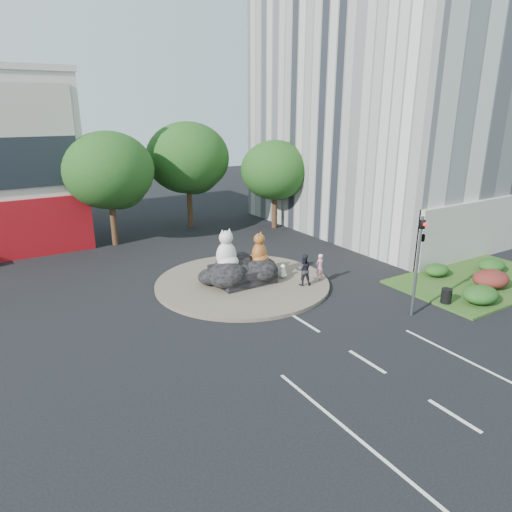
# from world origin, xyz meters

# --- Properties ---
(ground) EXTENTS (120.00, 120.00, 0.00)m
(ground) POSITION_xyz_m (0.00, 0.00, 0.00)
(ground) COLOR black
(ground) RESTS_ON ground
(roundabout_island) EXTENTS (10.00, 10.00, 0.20)m
(roundabout_island) POSITION_xyz_m (0.00, 10.00, 0.10)
(roundabout_island) COLOR brown
(roundabout_island) RESTS_ON ground
(rock_plinth) EXTENTS (3.20, 2.60, 0.90)m
(rock_plinth) POSITION_xyz_m (0.00, 10.00, 0.65)
(rock_plinth) COLOR black
(rock_plinth) RESTS_ON roundabout_island
(office_tower) EXTENTS (20.00, 20.00, 35.00)m
(office_tower) POSITION_xyz_m (20.00, 16.00, 17.50)
(office_tower) COLOR silver
(office_tower) RESTS_ON ground
(grass_verge) EXTENTS (10.00, 6.00, 0.12)m
(grass_verge) POSITION_xyz_m (12.00, 3.00, 0.06)
(grass_verge) COLOR #284F1A
(grass_verge) RESTS_ON ground
(tree_left) EXTENTS (6.46, 6.46, 8.27)m
(tree_left) POSITION_xyz_m (-3.93, 22.06, 5.25)
(tree_left) COLOR #382314
(tree_left) RESTS_ON ground
(tree_mid) EXTENTS (6.84, 6.84, 8.76)m
(tree_mid) POSITION_xyz_m (3.07, 24.06, 5.56)
(tree_mid) COLOR #382314
(tree_mid) RESTS_ON ground
(tree_right) EXTENTS (5.70, 5.70, 7.30)m
(tree_right) POSITION_xyz_m (9.07, 20.06, 4.63)
(tree_right) COLOR #382314
(tree_right) RESTS_ON ground
(hedge_near_green) EXTENTS (2.00, 1.60, 0.90)m
(hedge_near_green) POSITION_xyz_m (9.00, 1.00, 0.57)
(hedge_near_green) COLOR #1A3C13
(hedge_near_green) RESTS_ON grass_verge
(hedge_red) EXTENTS (2.20, 1.76, 0.99)m
(hedge_red) POSITION_xyz_m (11.50, 2.00, 0.61)
(hedge_red) COLOR #481315
(hedge_red) RESTS_ON grass_verge
(hedge_mid_green) EXTENTS (1.80, 1.44, 0.81)m
(hedge_mid_green) POSITION_xyz_m (14.00, 3.50, 0.53)
(hedge_mid_green) COLOR #1A3C13
(hedge_mid_green) RESTS_ON grass_verge
(hedge_back_green) EXTENTS (1.60, 1.28, 0.72)m
(hedge_back_green) POSITION_xyz_m (10.50, 4.80, 0.48)
(hedge_back_green) COLOR #1A3C13
(hedge_back_green) RESTS_ON grass_verge
(traffic_light) EXTENTS (0.44, 1.24, 5.00)m
(traffic_light) POSITION_xyz_m (5.10, 2.00, 3.62)
(traffic_light) COLOR #595B60
(traffic_light) RESTS_ON ground
(street_lamp) EXTENTS (2.34, 0.22, 8.06)m
(street_lamp) POSITION_xyz_m (12.82, 8.00, 4.55)
(street_lamp) COLOR #595B60
(street_lamp) RESTS_ON ground
(cat_white) EXTENTS (1.43, 1.25, 2.30)m
(cat_white) POSITION_xyz_m (-0.89, 10.23, 2.25)
(cat_white) COLOR silver
(cat_white) RESTS_ON rock_plinth
(cat_tabby) EXTENTS (1.51, 1.46, 1.92)m
(cat_tabby) POSITION_xyz_m (1.08, 9.88, 2.06)
(cat_tabby) COLOR #AD6E24
(cat_tabby) RESTS_ON rock_plinth
(kitten_calico) EXTENTS (0.72, 0.67, 0.99)m
(kitten_calico) POSITION_xyz_m (-1.33, 9.34, 0.69)
(kitten_calico) COLOR white
(kitten_calico) RESTS_ON roundabout_island
(kitten_white) EXTENTS (0.67, 0.68, 0.85)m
(kitten_white) POSITION_xyz_m (2.35, 9.27, 0.63)
(kitten_white) COLOR white
(kitten_white) RESTS_ON roundabout_island
(pedestrian_pink) EXTENTS (0.63, 0.45, 1.61)m
(pedestrian_pink) POSITION_xyz_m (3.85, 7.75, 1.01)
(pedestrian_pink) COLOR pink
(pedestrian_pink) RESTS_ON roundabout_island
(pedestrian_dark) EXTENTS (1.09, 0.99, 1.81)m
(pedestrian_dark) POSITION_xyz_m (2.64, 7.67, 1.10)
(pedestrian_dark) COLOR black
(pedestrian_dark) RESTS_ON roundabout_island
(litter_bin) EXTENTS (0.65, 0.65, 0.77)m
(litter_bin) POSITION_xyz_m (7.50, 1.92, 0.51)
(litter_bin) COLOR black
(litter_bin) RESTS_ON grass_verge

